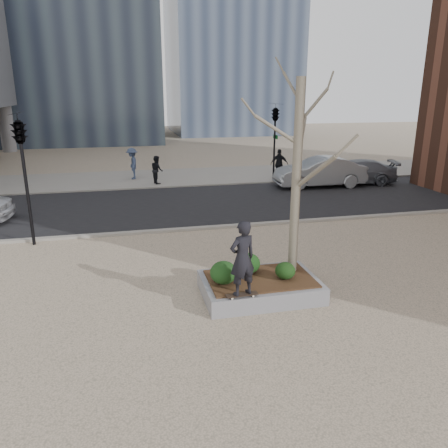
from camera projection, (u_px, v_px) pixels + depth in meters
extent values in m
plane|color=#C0A78D|center=(223.00, 299.00, 11.28)|extent=(120.00, 120.00, 0.00)
cube|color=black|center=(175.00, 205.00, 20.60)|extent=(60.00, 8.00, 0.02)
cube|color=gray|center=(161.00, 178.00, 27.12)|extent=(60.00, 6.00, 0.02)
cube|color=gray|center=(260.00, 287.00, 11.44)|extent=(3.00, 2.00, 0.45)
cube|color=#382314|center=(260.00, 279.00, 11.37)|extent=(2.70, 1.70, 0.04)
ellipsoid|color=#143F18|center=(224.00, 273.00, 10.96)|extent=(0.68, 0.68, 0.58)
ellipsoid|color=#143811|center=(248.00, 263.00, 11.61)|extent=(0.63, 0.63, 0.54)
ellipsoid|color=black|center=(285.00, 271.00, 11.25)|extent=(0.52, 0.52, 0.44)
imported|color=black|center=(242.00, 258.00, 10.10)|extent=(0.76, 0.61, 1.82)
imported|color=gray|center=(320.00, 172.00, 24.33)|extent=(5.09, 2.03, 1.65)
imported|color=#52555E|center=(355.00, 172.00, 25.27)|extent=(5.04, 3.18, 1.36)
imported|color=black|center=(157.00, 170.00, 25.14)|extent=(0.75, 0.89, 1.61)
imported|color=#384766|center=(132.00, 164.00, 26.41)|extent=(0.73, 1.24, 1.88)
imported|color=black|center=(279.00, 164.00, 26.50)|extent=(1.14, 0.77, 1.80)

